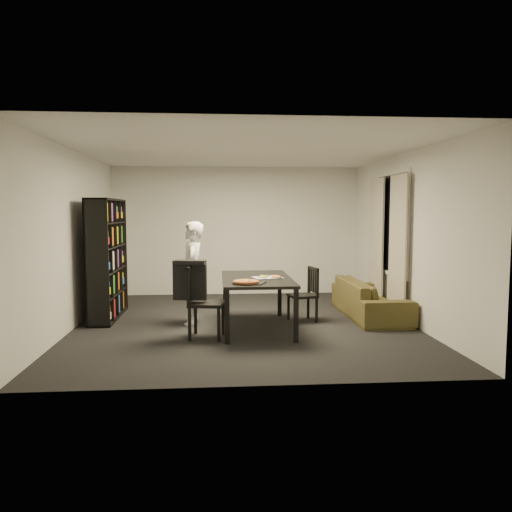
{
  "coord_description": "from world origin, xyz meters",
  "views": [
    {
      "loc": [
        -0.42,
        -7.47,
        1.7
      ],
      "look_at": [
        0.16,
        -0.22,
        1.05
      ],
      "focal_mm": 35.0,
      "sensor_mm": 36.0,
      "label": 1
    }
  ],
  "objects": [
    {
      "name": "window_pane",
      "position": [
        2.48,
        0.6,
        1.5
      ],
      "size": [
        0.02,
        1.4,
        1.6
      ],
      "primitive_type": "cube",
      "color": "black",
      "rests_on": "room"
    },
    {
      "name": "dining_table",
      "position": [
        0.16,
        -0.32,
        0.68
      ],
      "size": [
        0.99,
        1.79,
        0.74
      ],
      "color": "black",
      "rests_on": "room"
    },
    {
      "name": "baking_tray",
      "position": [
        0.02,
        -0.86,
        0.75
      ],
      "size": [
        0.48,
        0.43,
        0.01
      ],
      "primitive_type": "cube",
      "rotation": [
        0.0,
        0.0,
        -0.33
      ],
      "color": "black",
      "rests_on": "dining_table"
    },
    {
      "name": "pizza_slices",
      "position": [
        0.35,
        -0.33,
        0.76
      ],
      "size": [
        0.44,
        0.4,
        0.01
      ],
      "primitive_type": null,
      "rotation": [
        0.0,
        0.0,
        0.28
      ],
      "color": "gold",
      "rests_on": "dining_table"
    },
    {
      "name": "curtain_left",
      "position": [
        2.4,
        0.08,
        1.15
      ],
      "size": [
        0.03,
        0.7,
        2.25
      ],
      "primitive_type": "cube",
      "color": "#BAB09E",
      "rests_on": "room"
    },
    {
      "name": "pepperoni_pizza",
      "position": [
        -0.03,
        -0.91,
        0.77
      ],
      "size": [
        0.35,
        0.35,
        0.03
      ],
      "rotation": [
        0.0,
        0.0,
        -0.27
      ],
      "color": "brown",
      "rests_on": "dining_table"
    },
    {
      "name": "bookshelf",
      "position": [
        -2.16,
        0.6,
        0.95
      ],
      "size": [
        0.35,
        1.5,
        1.9
      ],
      "primitive_type": "cube",
      "color": "black",
      "rests_on": "room"
    },
    {
      "name": "kitchen_towel",
      "position": [
        0.31,
        -0.35,
        0.75
      ],
      "size": [
        0.47,
        0.4,
        0.01
      ],
      "primitive_type": "cube",
      "rotation": [
        0.0,
        0.0,
        0.27
      ],
      "color": "silver",
      "rests_on": "dining_table"
    },
    {
      "name": "window_frame",
      "position": [
        2.48,
        0.6,
        1.5
      ],
      "size": [
        0.03,
        1.52,
        1.72
      ],
      "primitive_type": "cube",
      "color": "white",
      "rests_on": "room"
    },
    {
      "name": "person",
      "position": [
        -0.79,
        0.05,
        0.77
      ],
      "size": [
        0.38,
        0.57,
        1.55
      ],
      "primitive_type": "imported",
      "rotation": [
        0.0,
        0.0,
        -1.59
      ],
      "color": "silver",
      "rests_on": "room"
    },
    {
      "name": "sofa",
      "position": [
        2.06,
        0.35,
        0.3
      ],
      "size": [
        0.79,
        2.02,
        0.59
      ],
      "primitive_type": "imported",
      "rotation": [
        0.0,
        0.0,
        1.57
      ],
      "color": "#3E3319",
      "rests_on": "room"
    },
    {
      "name": "curtain_right",
      "position": [
        2.4,
        1.12,
        1.15
      ],
      "size": [
        0.03,
        0.7,
        2.25
      ],
      "primitive_type": "cube",
      "color": "#BAB09E",
      "rests_on": "room"
    },
    {
      "name": "room",
      "position": [
        0.0,
        0.0,
        1.3
      ],
      "size": [
        5.01,
        5.51,
        2.61
      ],
      "color": "black",
      "rests_on": "ground"
    },
    {
      "name": "draped_jacket",
      "position": [
        -0.78,
        -0.78,
        0.8
      ],
      "size": [
        0.46,
        0.25,
        0.54
      ],
      "rotation": [
        0.0,
        0.0,
        1.41
      ],
      "color": "black",
      "rests_on": "chair_left"
    },
    {
      "name": "chair_left",
      "position": [
        -0.65,
        -0.8,
        0.55
      ],
      "size": [
        0.52,
        0.52,
        0.97
      ],
      "rotation": [
        0.0,
        0.0,
        1.41
      ],
      "color": "black",
      "rests_on": "room"
    },
    {
      "name": "chair_right",
      "position": [
        0.98,
        0.1,
        0.48
      ],
      "size": [
        0.46,
        0.46,
        0.84
      ],
      "rotation": [
        0.0,
        0.0,
        -1.36
      ],
      "color": "black",
      "rests_on": "room"
    }
  ]
}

